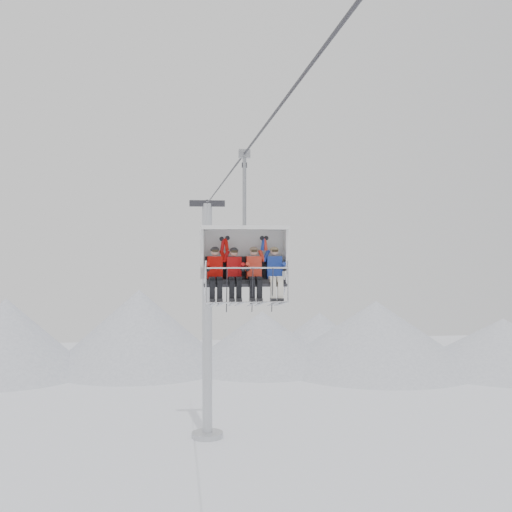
{
  "coord_description": "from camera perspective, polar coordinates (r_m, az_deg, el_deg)",
  "views": [
    {
      "loc": [
        -1.82,
        -14.33,
        10.86
      ],
      "look_at": [
        0.0,
        0.0,
        10.65
      ],
      "focal_mm": 45.0,
      "sensor_mm": 36.0,
      "label": 1
    }
  ],
  "objects": [
    {
      "name": "skier_center_right",
      "position": [
        16.71,
        -0.15,
        -1.44
      ],
      "size": [
        0.39,
        1.69,
        1.57
      ],
      "color": "red",
      "rests_on": "chairlift_carrier"
    },
    {
      "name": "haul_cable",
      "position": [
        14.65,
        -0.0,
        10.43
      ],
      "size": [
        0.06,
        50.0,
        0.06
      ],
      "primitive_type": "cylinder",
      "rotation": [
        1.57,
        0.0,
        0.0
      ],
      "color": "#313136",
      "rests_on": "lift_tower_left"
    },
    {
      "name": "skier_far_right",
      "position": [
        16.78,
        1.69,
        -1.43
      ],
      "size": [
        0.39,
        1.69,
        1.57
      ],
      "color": "navy",
      "rests_on": "chairlift_carrier"
    },
    {
      "name": "skier_center_left",
      "position": [
        16.65,
        -1.95,
        -1.48
      ],
      "size": [
        0.38,
        1.69,
        1.54
      ],
      "color": "#A40B0C",
      "rests_on": "chairlift_carrier"
    },
    {
      "name": "ridgeline",
      "position": [
        56.95,
        -6.97,
        -7.26
      ],
      "size": [
        72.0,
        21.0,
        7.0
      ],
      "color": "silver",
      "rests_on": "ground"
    },
    {
      "name": "chairlift_carrier",
      "position": [
        16.97,
        -1.08,
        0.16
      ],
      "size": [
        2.29,
        1.17,
        3.98
      ],
      "color": "black",
      "rests_on": "haul_cable"
    },
    {
      "name": "skier_far_left",
      "position": [
        16.61,
        -3.65,
        -1.46
      ],
      "size": [
        0.39,
        1.69,
        1.57
      ],
      "color": "#A80904",
      "rests_on": "chairlift_carrier"
    },
    {
      "name": "lift_tower_right",
      "position": [
        36.73,
        -4.36,
        -7.11
      ],
      "size": [
        2.0,
        1.8,
        13.48
      ],
      "color": "#B0B2B7",
      "rests_on": "ground"
    }
  ]
}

